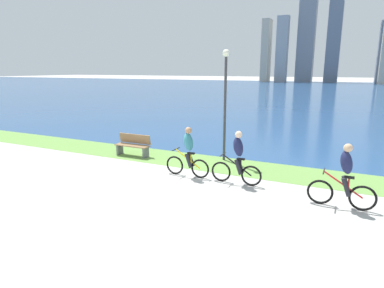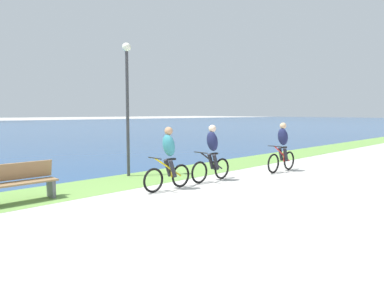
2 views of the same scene
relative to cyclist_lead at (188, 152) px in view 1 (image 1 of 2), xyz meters
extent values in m
plane|color=#B2AFA8|center=(-1.12, -1.38, -0.84)|extent=(300.00, 300.00, 0.00)
cube|color=#6B9947|center=(-1.12, 1.76, -0.83)|extent=(120.00, 2.08, 0.01)
cube|color=navy|center=(-1.12, 47.39, -0.83)|extent=(300.00, 89.18, 0.00)
torus|color=black|center=(-0.51, 0.00, -0.52)|extent=(0.64, 0.06, 0.64)
torus|color=black|center=(0.44, 0.00, -0.52)|extent=(0.64, 0.06, 0.64)
cylinder|color=gold|center=(-0.01, 0.00, -0.23)|extent=(0.92, 0.04, 0.61)
cylinder|color=gold|center=(0.11, 0.00, -0.28)|extent=(0.04, 0.04, 0.47)
cube|color=black|center=(0.11, 0.00, -0.03)|extent=(0.24, 0.10, 0.05)
cylinder|color=black|center=(-0.46, 0.00, 0.05)|extent=(0.03, 0.52, 0.03)
ellipsoid|color=teal|center=(0.01, 0.00, 0.35)|extent=(0.40, 0.36, 0.65)
sphere|color=#A57A59|center=(0.01, 0.00, 0.73)|extent=(0.22, 0.22, 0.22)
cylinder|color=#26262D|center=(0.06, -0.10, -0.27)|extent=(0.27, 0.11, 0.49)
cylinder|color=#26262D|center=(0.06, 0.10, -0.27)|extent=(0.27, 0.11, 0.49)
torus|color=black|center=(1.18, 0.00, -0.51)|extent=(0.65, 0.06, 0.65)
torus|color=black|center=(2.17, 0.00, -0.51)|extent=(0.65, 0.06, 0.65)
cylinder|color=black|center=(1.70, 0.00, -0.22)|extent=(0.96, 0.04, 0.61)
cylinder|color=black|center=(1.82, 0.00, -0.27)|extent=(0.04, 0.04, 0.47)
cube|color=black|center=(1.82, 0.00, -0.02)|extent=(0.24, 0.10, 0.05)
cylinder|color=black|center=(1.23, 0.00, 0.06)|extent=(0.03, 0.52, 0.03)
ellipsoid|color=#1E234C|center=(1.72, 0.00, 0.36)|extent=(0.40, 0.36, 0.65)
sphere|color=beige|center=(1.72, 0.00, 0.74)|extent=(0.22, 0.22, 0.22)
cylinder|color=#26262D|center=(1.77, -0.10, -0.26)|extent=(0.27, 0.11, 0.49)
cylinder|color=#26262D|center=(1.77, 0.10, -0.26)|extent=(0.27, 0.11, 0.49)
torus|color=black|center=(4.20, -0.55, -0.50)|extent=(0.67, 0.06, 0.67)
torus|color=black|center=(5.21, -0.55, -0.50)|extent=(0.67, 0.06, 0.67)
cylinder|color=red|center=(4.73, -0.55, -0.21)|extent=(0.99, 0.04, 0.62)
cylinder|color=red|center=(4.86, -0.55, -0.26)|extent=(0.04, 0.04, 0.48)
cube|color=black|center=(4.86, -0.55, 0.00)|extent=(0.24, 0.10, 0.05)
cylinder|color=black|center=(4.25, -0.55, 0.08)|extent=(0.03, 0.52, 0.03)
ellipsoid|color=#1E234C|center=(4.75, -0.55, 0.38)|extent=(0.40, 0.36, 0.65)
sphere|color=#D8AD84|center=(4.75, -0.55, 0.76)|extent=(0.22, 0.22, 0.22)
cylinder|color=#26262D|center=(4.81, -0.65, -0.24)|extent=(0.27, 0.11, 0.49)
cylinder|color=#26262D|center=(4.81, -0.45, -0.24)|extent=(0.27, 0.11, 0.49)
cube|color=olive|center=(-3.24, 1.35, -0.39)|extent=(1.50, 0.45, 0.04)
cube|color=olive|center=(-3.24, 1.55, -0.14)|extent=(1.50, 0.11, 0.40)
cube|color=#595960|center=(-2.59, 1.35, -0.61)|extent=(0.08, 0.37, 0.45)
cube|color=#595960|center=(-3.89, 1.35, -0.61)|extent=(0.08, 0.37, 0.45)
cylinder|color=#38383D|center=(0.38, 2.44, 1.16)|extent=(0.10, 0.10, 4.00)
sphere|color=white|center=(0.38, 2.44, 3.27)|extent=(0.28, 0.28, 0.28)
cube|color=#ADA899|center=(-17.77, 84.80, 7.56)|extent=(2.00, 4.29, 16.79)
cube|color=#8C939E|center=(-13.35, 84.26, 7.82)|extent=(2.98, 2.55, 17.30)
cube|color=slate|center=(-7.71, 87.86, 10.13)|extent=(4.38, 3.57, 21.94)
cube|color=slate|center=(-0.72, 86.95, 10.72)|extent=(3.38, 2.94, 23.12)
camera|label=1|loc=(4.69, -9.44, 2.69)|focal=30.70mm
camera|label=2|loc=(-5.96, -7.00, 1.21)|focal=32.63mm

